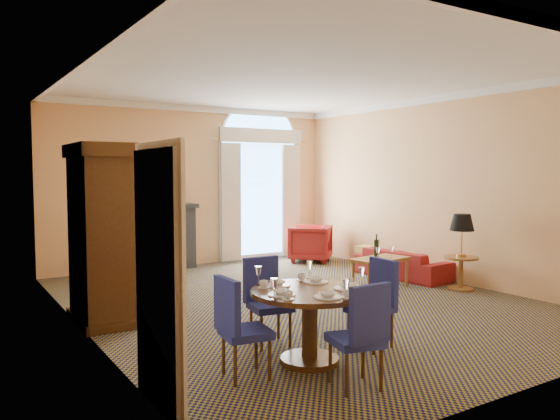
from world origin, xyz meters
TOP-DOWN VIEW (x-y plane):
  - ground at (0.00, 0.00)m, footprint 7.50×7.50m
  - room_envelope at (-0.03, 0.67)m, footprint 6.04×7.52m
  - armoire at (-2.72, 0.37)m, footprint 0.64×1.13m
  - dining_table at (-1.37, -2.22)m, footprint 1.16×1.16m
  - dining_chair_north at (-1.40, -1.42)m, footprint 0.48×0.48m
  - dining_chair_south at (-1.38, -3.01)m, footprint 0.50×0.50m
  - dining_chair_east at (-0.45, -2.17)m, footprint 0.50×0.50m
  - dining_chair_west at (-2.17, -2.22)m, footprint 0.47×0.47m
  - sofa at (2.55, 0.45)m, footprint 0.84×1.79m
  - armchair at (2.18, 2.77)m, footprint 1.17×1.17m
  - coffee_table at (1.64, 0.05)m, footprint 1.03×0.68m
  - side_table at (2.60, -0.78)m, footprint 0.54×0.54m

SIDE VIEW (x-z plane):
  - ground at x=0.00m, z-range 0.00..0.00m
  - sofa at x=2.55m, z-range 0.00..0.51m
  - armchair at x=2.18m, z-range 0.00..0.77m
  - coffee_table at x=1.64m, z-range 0.02..0.89m
  - dining_chair_north at x=-1.40m, z-range 0.07..1.01m
  - dining_chair_south at x=-1.38m, z-range 0.07..1.01m
  - dining_chair_east at x=-0.45m, z-range 0.07..1.01m
  - dining_chair_west at x=-2.17m, z-range 0.07..1.01m
  - dining_table at x=-1.37m, z-range 0.09..1.02m
  - side_table at x=2.60m, z-range 0.18..1.37m
  - armoire at x=-2.72m, z-range -0.04..2.18m
  - room_envelope at x=-0.03m, z-range 0.78..4.23m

